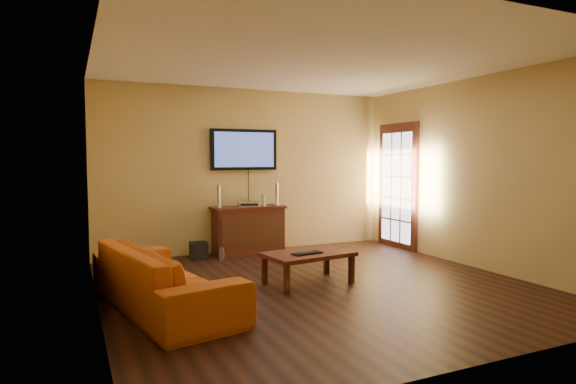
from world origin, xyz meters
TOP-DOWN VIEW (x-y plane):
  - ground_plane at (0.00, 0.00)m, footprint 5.00×5.00m
  - room_walls at (0.00, 0.62)m, footprint 5.00×5.00m
  - french_door at (2.46, 1.70)m, footprint 0.07×1.02m
  - media_console at (-0.10, 2.26)m, footprint 1.20×0.46m
  - television at (-0.10, 2.45)m, footprint 1.14×0.08m
  - coffee_table at (-0.07, 0.15)m, footprint 1.14×0.77m
  - sofa at (-1.87, -0.11)m, footprint 1.08×2.31m
  - speaker_left at (-0.60, 2.23)m, footprint 0.10×0.10m
  - speaker_right at (0.41, 2.26)m, footprint 0.10×0.10m
  - av_receiver at (-0.09, 2.28)m, footprint 0.36×0.29m
  - game_console at (0.18, 2.27)m, footprint 0.05×0.15m
  - subwoofer at (-0.95, 2.16)m, footprint 0.28×0.28m
  - bottle at (-0.68, 1.81)m, footprint 0.08×0.08m
  - keyboard at (-0.13, 0.06)m, footprint 0.40×0.21m

SIDE VIEW (x-z plane):
  - ground_plane at x=0.00m, z-range 0.00..0.00m
  - bottle at x=-0.68m, z-range -0.01..0.22m
  - subwoofer at x=-0.95m, z-range 0.00..0.26m
  - coffee_table at x=-0.07m, z-range 0.15..0.54m
  - media_console at x=-0.10m, z-range 0.00..0.78m
  - keyboard at x=-0.13m, z-range 0.39..0.41m
  - sofa at x=-1.87m, z-range 0.00..0.87m
  - av_receiver at x=-0.09m, z-range 0.77..0.85m
  - game_console at x=0.18m, z-range 0.77..0.97m
  - speaker_left at x=-0.60m, z-range 0.76..1.12m
  - speaker_right at x=0.41m, z-range 0.76..1.12m
  - french_door at x=2.46m, z-range -0.06..2.16m
  - room_walls at x=0.00m, z-range -0.81..4.19m
  - television at x=-0.10m, z-range 1.36..2.03m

